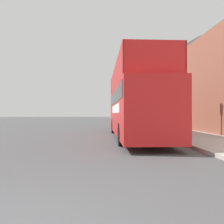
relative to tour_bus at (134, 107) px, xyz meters
The scene contains 7 objects.
ground_plane 11.05m from the tour_bus, 108.25° to the left, with size 144.00×144.00×0.00m, color #4C4C4F.
sidewalk 8.34m from the tour_bus, 64.37° to the left, with size 3.60×108.00×0.14m.
brick_terrace_rear 12.49m from the tour_bus, 46.78° to the left, with size 6.00×19.05×9.58m.
tour_bus is the anchor object (origin of this frame).
parked_car_ahead_of_bus 8.57m from the tour_bus, 86.05° to the left, with size 1.99×4.00×1.39m.
lamp_post_second 2.96m from the tour_bus, ahead, with size 0.35×0.35×5.21m.
lamp_post_third 8.17m from the tour_bus, 74.21° to the left, with size 0.35×0.35×4.59m.
Camera 1 is at (1.21, -2.52, 1.48)m, focal length 35.00 mm.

